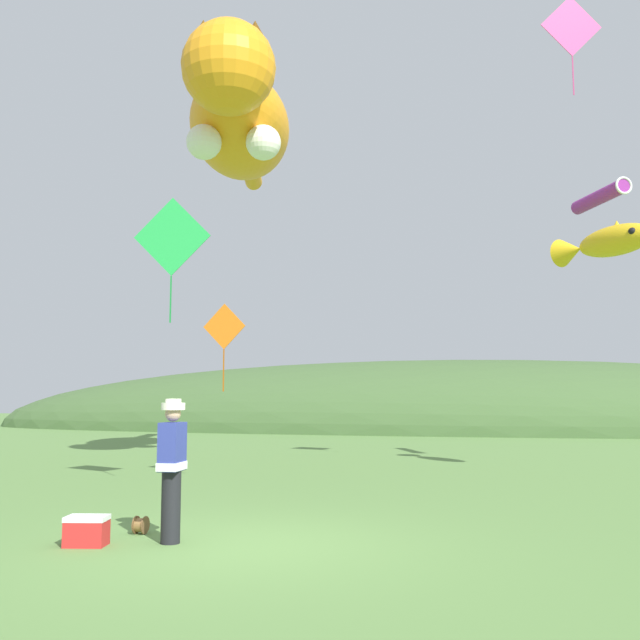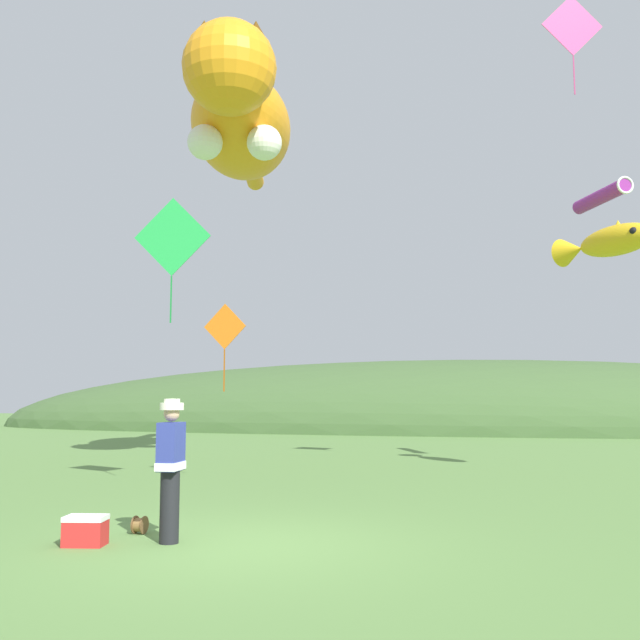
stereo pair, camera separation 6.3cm
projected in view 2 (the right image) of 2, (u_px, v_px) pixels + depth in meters
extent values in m
plane|color=#5B8442|center=(240.00, 547.00, 8.59)|extent=(120.00, 120.00, 0.00)
ellipsoid|color=#426033|center=(441.00, 430.00, 38.53)|extent=(54.02, 12.97, 7.59)
cylinder|color=black|center=(170.00, 507.00, 8.84)|extent=(0.24, 0.24, 0.88)
cube|color=navy|center=(171.00, 446.00, 8.92)|extent=(0.27, 0.42, 0.60)
cube|color=white|center=(171.00, 466.00, 8.89)|extent=(0.29, 0.44, 0.10)
sphere|color=tan|center=(172.00, 414.00, 8.96)|extent=(0.20, 0.20, 0.20)
cylinder|color=silver|center=(172.00, 406.00, 8.97)|extent=(0.30, 0.30, 0.09)
cylinder|color=silver|center=(172.00, 402.00, 8.98)|extent=(0.20, 0.20, 0.07)
cylinder|color=olive|center=(140.00, 525.00, 9.40)|extent=(0.13, 0.17, 0.17)
cylinder|color=brown|center=(135.00, 525.00, 9.42)|extent=(0.02, 0.23, 0.23)
cylinder|color=brown|center=(144.00, 525.00, 9.38)|extent=(0.02, 0.23, 0.23)
cube|color=red|center=(85.00, 533.00, 8.65)|extent=(0.53, 0.41, 0.30)
cube|color=white|center=(86.00, 518.00, 8.67)|extent=(0.55, 0.42, 0.06)
ellipsoid|color=orange|center=(242.00, 129.00, 20.40)|extent=(4.08, 5.87, 2.54)
ellipsoid|color=white|center=(241.00, 141.00, 20.10)|extent=(2.38, 3.74, 1.40)
sphere|color=orange|center=(229.00, 68.00, 17.15)|extent=(2.28, 2.28, 2.28)
cone|color=#55330A|center=(256.00, 36.00, 17.25)|extent=(0.99, 0.99, 0.76)
cone|color=#55330A|center=(204.00, 35.00, 17.23)|extent=(0.99, 0.99, 0.76)
sphere|color=white|center=(264.00, 143.00, 18.44)|extent=(0.91, 0.91, 0.91)
sphere|color=white|center=(205.00, 142.00, 18.41)|extent=(0.91, 0.91, 0.91)
cylinder|color=orange|center=(253.00, 170.00, 24.44)|extent=(1.31, 2.85, 0.61)
ellipsoid|color=gold|center=(617.00, 240.00, 15.88)|extent=(1.84, 1.94, 0.69)
cone|color=gold|center=(572.00, 251.00, 17.02)|extent=(0.93, 0.93, 0.69)
cone|color=gold|center=(618.00, 227.00, 15.86)|extent=(0.45, 0.45, 0.32)
sphere|color=black|center=(633.00, 231.00, 15.22)|extent=(0.16, 0.16, 0.16)
cylinder|color=#8C268C|center=(601.00, 197.00, 17.85)|extent=(1.18, 2.03, 0.36)
torus|color=white|center=(625.00, 185.00, 16.84)|extent=(0.42, 0.23, 0.44)
cube|color=orange|center=(225.00, 326.00, 15.29)|extent=(0.98, 0.08, 0.98)
cylinder|color=black|center=(225.00, 327.00, 15.30)|extent=(0.66, 0.06, 0.02)
cube|color=#A95011|center=(224.00, 370.00, 15.19)|extent=(0.03, 0.01, 0.90)
cube|color=green|center=(172.00, 237.00, 13.67)|extent=(1.52, 0.18, 1.53)
cylinder|color=black|center=(173.00, 237.00, 13.68)|extent=(1.02, 0.13, 0.02)
cube|color=#1A7C35|center=(171.00, 299.00, 13.54)|extent=(0.03, 0.01, 0.90)
cube|color=#E53F8C|center=(572.00, 25.00, 15.89)|extent=(1.34, 0.48, 1.41)
cylinder|color=black|center=(572.00, 26.00, 15.90)|extent=(0.90, 0.32, 0.02)
cube|color=#A02C62|center=(574.00, 75.00, 15.76)|extent=(0.03, 0.02, 0.90)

